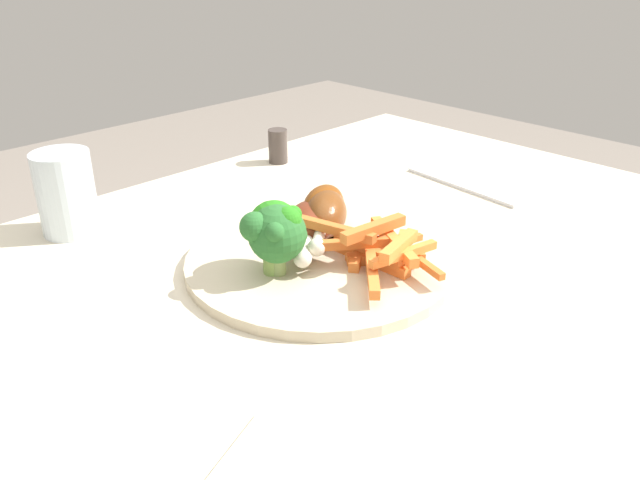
% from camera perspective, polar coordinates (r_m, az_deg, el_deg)
% --- Properties ---
extents(dining_table, '(1.00, 0.78, 0.70)m').
position_cam_1_polar(dining_table, '(0.78, 3.92, -8.93)').
color(dining_table, beige).
rests_on(dining_table, ground_plane).
extents(dinner_plate, '(0.29, 0.29, 0.01)m').
position_cam_1_polar(dinner_plate, '(0.71, 0.00, -1.90)').
color(dinner_plate, beige).
rests_on(dinner_plate, dining_table).
extents(broccoli_floret_front, '(0.05, 0.05, 0.07)m').
position_cam_1_polar(broccoli_floret_front, '(0.65, -4.22, 0.49)').
color(broccoli_floret_front, '#85A953').
rests_on(broccoli_floret_front, dinner_plate).
extents(broccoli_floret_middle, '(0.06, 0.06, 0.08)m').
position_cam_1_polar(broccoli_floret_middle, '(0.65, -4.02, 1.23)').
color(broccoli_floret_middle, '#7DAA5C').
rests_on(broccoli_floret_middle, dinner_plate).
extents(broccoli_floret_back, '(0.07, 0.06, 0.08)m').
position_cam_1_polar(broccoli_floret_back, '(0.65, -3.81, 0.60)').
color(broccoli_floret_back, '#88A25D').
rests_on(broccoli_floret_back, dinner_plate).
extents(carrot_fries_pile, '(0.16, 0.18, 0.05)m').
position_cam_1_polar(carrot_fries_pile, '(0.68, 5.03, -0.73)').
color(carrot_fries_pile, orange).
rests_on(carrot_fries_pile, dinner_plate).
extents(chicken_drumstick_near, '(0.13, 0.12, 0.04)m').
position_cam_1_polar(chicken_drumstick_near, '(0.73, -0.72, 1.49)').
color(chicken_drumstick_near, '#4C190D').
rests_on(chicken_drumstick_near, dinner_plate).
extents(chicken_drumstick_far, '(0.13, 0.08, 0.05)m').
position_cam_1_polar(chicken_drumstick_far, '(0.76, 0.17, 2.74)').
color(chicken_drumstick_far, '#542309').
rests_on(chicken_drumstick_far, dinner_plate).
extents(chicken_drumstick_extra, '(0.12, 0.11, 0.05)m').
position_cam_1_polar(chicken_drumstick_extra, '(0.74, 0.33, 2.13)').
color(chicken_drumstick_extra, '#4C220D').
rests_on(chicken_drumstick_extra, dinner_plate).
extents(fork, '(0.03, 0.19, 0.00)m').
position_cam_1_polar(fork, '(0.94, 12.26, 4.67)').
color(fork, silver).
rests_on(fork, dining_table).
extents(water_glass, '(0.07, 0.07, 0.10)m').
position_cam_1_polar(water_glass, '(0.83, -21.53, 3.88)').
color(water_glass, silver).
rests_on(water_glass, dining_table).
extents(pepper_shaker, '(0.03, 0.03, 0.05)m').
position_cam_1_polar(pepper_shaker, '(1.02, -3.74, 8.28)').
color(pepper_shaker, '#423833').
rests_on(pepper_shaker, dining_table).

